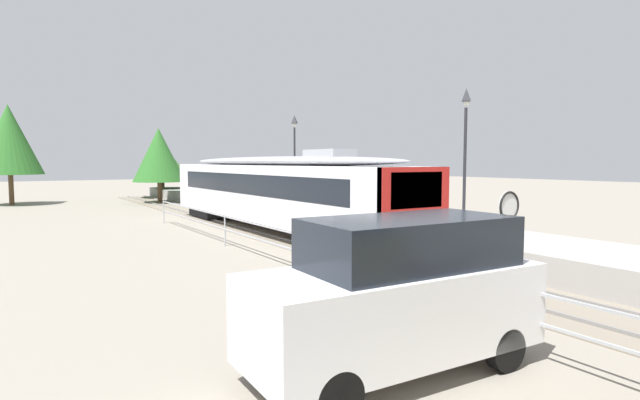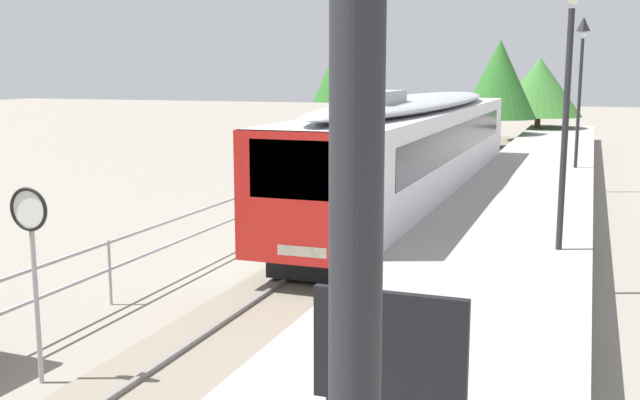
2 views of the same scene
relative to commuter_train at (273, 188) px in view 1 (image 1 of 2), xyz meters
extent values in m
plane|color=gray|center=(-3.00, -1.19, -2.15)|extent=(160.00, 160.00, 0.00)
cube|color=slate|center=(0.00, -1.19, -2.12)|extent=(3.20, 60.00, 0.06)
cube|color=slate|center=(-0.72, -1.19, -2.05)|extent=(0.08, 60.00, 0.08)
cube|color=slate|center=(0.72, -1.19, -2.05)|extent=(0.08, 60.00, 0.08)
cube|color=silver|center=(0.00, 0.11, -0.18)|extent=(2.80, 19.65, 2.55)
cube|color=red|center=(0.00, -9.62, -0.18)|extent=(2.80, 0.24, 2.55)
cube|color=black|center=(0.00, -9.70, 0.38)|extent=(2.13, 0.08, 1.12)
cube|color=black|center=(0.00, 0.11, 0.23)|extent=(2.82, 16.50, 0.92)
ellipsoid|color=#9EA0A5|center=(0.00, 0.11, 1.27)|extent=(2.69, 18.86, 0.44)
cube|color=#9EA0A5|center=(0.00, -4.81, 1.55)|extent=(1.10, 2.20, 0.36)
cube|color=#EAE5C6|center=(0.00, -9.69, -1.18)|extent=(1.00, 0.10, 0.20)
cube|color=black|center=(0.00, -7.32, -1.73)|extent=(2.24, 3.20, 0.55)
cube|color=black|center=(0.00, 7.53, -1.73)|extent=(2.24, 3.20, 0.55)
cube|color=#999691|center=(3.25, -1.19, -1.70)|extent=(3.90, 60.00, 0.90)
cylinder|color=#232328|center=(4.57, -7.57, 1.05)|extent=(0.12, 0.12, 4.60)
pyramid|color=#232328|center=(4.57, -7.57, 3.85)|extent=(0.34, 0.34, 0.50)
sphere|color=silver|center=(4.57, -7.57, 3.53)|extent=(0.24, 0.24, 0.24)
cylinder|color=#232328|center=(4.57, 5.94, 1.05)|extent=(0.12, 0.12, 4.60)
pyramid|color=#232328|center=(4.57, 5.94, 3.85)|extent=(0.34, 0.34, 0.50)
sphere|color=silver|center=(4.57, 5.94, 3.53)|extent=(0.24, 0.24, 0.24)
cylinder|color=#9EA0A5|center=(-2.07, -14.57, -1.05)|extent=(0.07, 0.07, 2.20)
cylinder|color=white|center=(-2.07, -14.59, 0.35)|extent=(0.60, 0.03, 0.60)
torus|color=black|center=(-2.07, -14.60, 0.35)|extent=(0.61, 0.05, 0.61)
cube|color=#9EA0A5|center=(-3.30, -11.19, -0.95)|extent=(0.05, 36.00, 0.05)
cube|color=#9EA0A5|center=(-3.30, -11.19, -1.46)|extent=(0.05, 36.00, 0.05)
cylinder|color=#9EA0A5|center=(-3.30, -11.19, -1.52)|extent=(0.06, 0.06, 1.25)
cylinder|color=#9EA0A5|center=(-3.30, -2.19, -1.52)|extent=(0.06, 0.06, 1.25)
cylinder|color=#9EA0A5|center=(-3.30, 6.81, -1.52)|extent=(0.06, 0.06, 1.25)
cube|color=white|center=(-5.60, -15.14, -1.11)|extent=(4.97, 2.14, 1.35)
cube|color=black|center=(-5.30, -15.15, -0.04)|extent=(3.46, 1.85, 0.80)
cylinder|color=black|center=(-7.25, -15.93, -1.79)|extent=(0.73, 0.27, 0.72)
cylinder|color=black|center=(-7.18, -14.22, -1.79)|extent=(0.73, 0.27, 0.72)
cylinder|color=black|center=(-4.02, -16.05, -1.79)|extent=(0.73, 0.27, 0.72)
cylinder|color=black|center=(-3.95, -14.35, -1.79)|extent=(0.73, 0.27, 0.72)
cylinder|color=brown|center=(1.84, 26.06, -1.34)|extent=(0.36, 0.36, 1.61)
cone|color=#38702D|center=(1.84, 26.06, 1.26)|extent=(5.30, 5.30, 3.60)
cylinder|color=brown|center=(-10.19, 25.00, -0.95)|extent=(0.36, 0.36, 2.40)
cone|color=#286023|center=(-10.19, 25.00, 2.98)|extent=(4.81, 4.81, 5.46)
cylinder|color=brown|center=(0.07, 20.31, -1.27)|extent=(0.36, 0.36, 1.76)
cone|color=#286023|center=(0.07, 20.31, 1.79)|extent=(4.17, 4.17, 4.36)
camera|label=1|loc=(-10.83, -21.12, 1.26)|focal=28.11mm
camera|label=2|loc=(5.04, -22.61, 2.19)|focal=42.02mm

